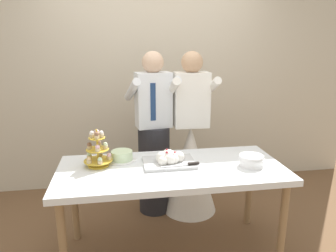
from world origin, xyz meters
TOP-DOWN VIEW (x-y plane):
  - ground_plane at (0.00, 0.00)m, footprint 8.00×8.00m
  - rear_wall at (0.00, 1.47)m, footprint 5.20×0.10m
  - dessert_table at (0.00, 0.00)m, footprint 1.80×0.80m
  - cupcake_stand at (-0.58, 0.12)m, footprint 0.23×0.23m
  - main_cake_tray at (-0.01, 0.07)m, footprint 0.44×0.31m
  - plate_stack at (0.64, -0.08)m, footprint 0.20×0.20m
  - round_cake at (-0.39, 0.21)m, footprint 0.24×0.24m
  - person_groom at (-0.06, 0.72)m, footprint 0.52×0.55m
  - person_bride at (0.31, 0.67)m, footprint 0.56×0.56m

SIDE VIEW (x-z plane):
  - ground_plane at x=0.00m, z-range 0.00..0.00m
  - person_bride at x=0.31m, z-range -0.25..1.41m
  - dessert_table at x=0.00m, z-range 0.31..1.09m
  - person_groom at x=-0.06m, z-range -0.08..1.58m
  - round_cake at x=-0.39m, z-range 0.77..0.86m
  - main_cake_tray at x=-0.01m, z-range 0.75..0.88m
  - plate_stack at x=0.64m, z-range 0.77..0.86m
  - cupcake_stand at x=-0.58m, z-range 0.74..1.05m
  - rear_wall at x=0.00m, z-range 0.00..2.90m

